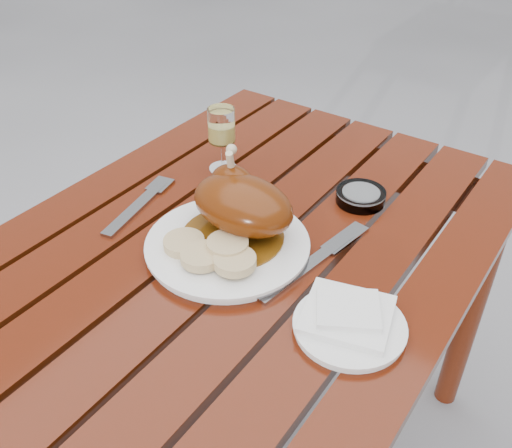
{
  "coord_description": "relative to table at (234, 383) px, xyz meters",
  "views": [
    {
      "loc": [
        0.5,
        -0.63,
        1.39
      ],
      "look_at": [
        0.02,
        0.06,
        0.78
      ],
      "focal_mm": 40.0,
      "sensor_mm": 36.0,
      "label": 1
    }
  ],
  "objects": [
    {
      "name": "napkin",
      "position": [
        0.26,
        -0.04,
        0.39
      ],
      "size": [
        0.16,
        0.15,
        0.01
      ],
      "primitive_type": "cube",
      "rotation": [
        0.0,
        0.0,
        0.26
      ],
      "color": "white",
      "rests_on": "side_plate"
    },
    {
      "name": "bread_dumplings",
      "position": [
        0.01,
        -0.05,
        0.41
      ],
      "size": [
        0.18,
        0.11,
        0.03
      ],
      "color": "tan",
      "rests_on": "dinner_plate"
    },
    {
      "name": "knife",
      "position": [
        0.14,
        0.04,
        0.38
      ],
      "size": [
        0.06,
        0.24,
        0.01
      ],
      "primitive_type": "cube",
      "rotation": [
        0.0,
        0.0,
        -0.15
      ],
      "color": "gray",
      "rests_on": "table"
    },
    {
      "name": "side_plate",
      "position": [
        0.27,
        -0.05,
        0.38
      ],
      "size": [
        0.22,
        0.22,
        0.01
      ],
      "primitive_type": "cylinder",
      "rotation": [
        0.0,
        0.0,
        0.34
      ],
      "color": "white",
      "rests_on": "table"
    },
    {
      "name": "fork",
      "position": [
        -0.23,
        -0.0,
        0.38
      ],
      "size": [
        0.06,
        0.2,
        0.01
      ],
      "primitive_type": "cube",
      "rotation": [
        0.0,
        0.0,
        0.2
      ],
      "color": "gray",
      "rests_on": "table"
    },
    {
      "name": "roast_duck",
      "position": [
        -0.01,
        0.05,
        0.45
      ],
      "size": [
        0.2,
        0.19,
        0.14
      ],
      "color": "#60370B",
      "rests_on": "dinner_plate"
    },
    {
      "name": "dinner_plate",
      "position": [
        -0.0,
        -0.0,
        0.38
      ],
      "size": [
        0.34,
        0.34,
        0.02
      ],
      "primitive_type": "cylinder",
      "rotation": [
        0.0,
        0.0,
        -0.16
      ],
      "color": "white",
      "rests_on": "table"
    },
    {
      "name": "wine_glass",
      "position": [
        -0.18,
        0.22,
        0.45
      ],
      "size": [
        0.06,
        0.06,
        0.14
      ],
      "primitive_type": "cylinder",
      "rotation": [
        0.0,
        0.0,
        -0.01
      ],
      "color": "#F9E871",
      "rests_on": "table"
    },
    {
      "name": "ashtray",
      "position": [
        0.12,
        0.27,
        0.39
      ],
      "size": [
        0.13,
        0.13,
        0.02
      ],
      "primitive_type": "cylinder",
      "rotation": [
        0.0,
        0.0,
        0.35
      ],
      "color": "#B2B7BC",
      "rests_on": "table"
    },
    {
      "name": "table",
      "position": [
        0.0,
        0.0,
        0.0
      ],
      "size": [
        0.8,
        1.2,
        0.75
      ],
      "primitive_type": "cube",
      "color": "#60190B",
      "rests_on": "ground"
    }
  ]
}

